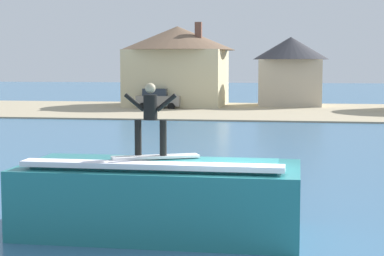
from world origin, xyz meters
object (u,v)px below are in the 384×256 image
at_px(tree_tall_bare, 213,59).
at_px(surfboard, 155,157).
at_px(surfer, 150,115).
at_px(wave_crest, 160,197).
at_px(house_with_chimney, 177,62).
at_px(car_near_shore, 158,99).
at_px(house_small_cottage, 291,67).

bearing_deg(tree_tall_bare, surfboard, -84.08).
height_order(surfboard, surfer, surfer).
distance_m(surfboard, tree_tall_bare, 48.29).
bearing_deg(wave_crest, tree_tall_bare, 96.00).
distance_m(surfboard, house_with_chimney, 47.04).
xyz_separation_m(surfer, car_near_shore, (-8.93, 42.05, -1.85)).
xyz_separation_m(car_near_shore, tree_tall_bare, (4.07, 5.88, 3.57)).
bearing_deg(surfboard, surfer, 171.20).
bearing_deg(surfboard, house_small_cottage, 87.07).
bearing_deg(wave_crest, house_small_cottage, 87.11).
height_order(house_with_chimney, tree_tall_bare, house_with_chimney).
xyz_separation_m(surfboard, car_near_shore, (-9.05, 42.07, -0.89)).
height_order(car_near_shore, house_with_chimney, house_with_chimney).
height_order(house_small_cottage, tree_tall_bare, house_small_cottage).
relative_size(wave_crest, surfboard, 3.25).
bearing_deg(house_with_chimney, surfboard, -80.06).
bearing_deg(house_with_chimney, house_small_cottage, 7.99).
height_order(surfer, car_near_shore, surfer).
distance_m(house_with_chimney, house_small_cottage, 10.67).
bearing_deg(car_near_shore, house_small_cottage, 26.32).
relative_size(surfboard, surfer, 1.20).
relative_size(wave_crest, house_small_cottage, 0.91).
distance_m(surfboard, surfer, 0.97).
xyz_separation_m(wave_crest, car_near_shore, (-9.09, 41.84, 0.10)).
bearing_deg(tree_tall_bare, house_small_cottage, -1.53).
bearing_deg(car_near_shore, surfer, -78.01).
height_order(car_near_shore, house_small_cottage, house_small_cottage).
distance_m(wave_crest, tree_tall_bare, 48.13).
relative_size(surfer, tree_tall_bare, 0.29).
relative_size(house_small_cottage, tree_tall_bare, 1.23).
distance_m(wave_crest, car_near_shore, 42.82).
height_order(house_with_chimney, house_small_cottage, house_with_chimney).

